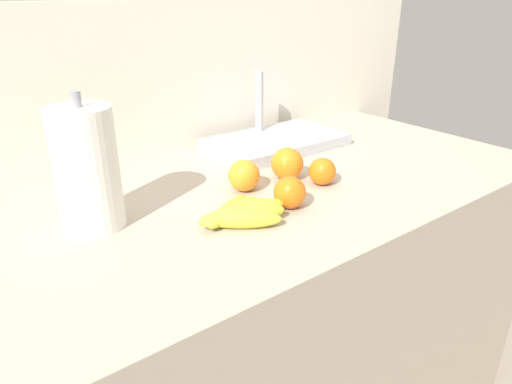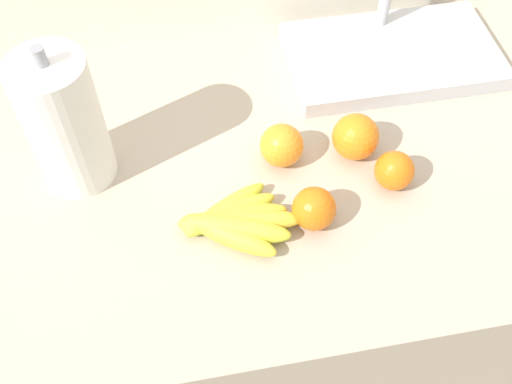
{
  "view_description": "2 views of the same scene",
  "coord_description": "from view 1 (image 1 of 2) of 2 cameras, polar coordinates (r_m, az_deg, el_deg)",
  "views": [
    {
      "loc": [
        -0.62,
        -0.82,
        1.32
      ],
      "look_at": [
        -0.08,
        -0.1,
        0.92
      ],
      "focal_mm": 31.8,
      "sensor_mm": 36.0,
      "label": 1
    },
    {
      "loc": [
        -0.2,
        -0.66,
        1.71
      ],
      "look_at": [
        -0.1,
        -0.11,
        0.94
      ],
      "focal_mm": 41.89,
      "sensor_mm": 36.0,
      "label": 2
    }
  ],
  "objects": [
    {
      "name": "orange_front",
      "position": [
        1.0,
        4.26,
        -0.07
      ],
      "size": [
        0.07,
        0.07,
        0.07
      ],
      "primitive_type": "sphere",
      "color": "orange",
      "rests_on": "counter"
    },
    {
      "name": "sink_basin",
      "position": [
        1.41,
        2.47,
        6.44
      ],
      "size": [
        0.42,
        0.24,
        0.22
      ],
      "color": "#B7BABF",
      "rests_on": "counter"
    },
    {
      "name": "counter",
      "position": [
        1.36,
        0.03,
        -16.63
      ],
      "size": [
        1.6,
        0.74,
        0.88
      ],
      "primitive_type": "cube",
      "color": "#ADA08C",
      "rests_on": "ground"
    },
    {
      "name": "orange_right",
      "position": [
        1.09,
        -1.56,
        2.1
      ],
      "size": [
        0.08,
        0.08,
        0.08
      ],
      "primitive_type": "sphere",
      "color": "orange",
      "rests_on": "counter"
    },
    {
      "name": "orange_far_right",
      "position": [
        1.16,
        3.95,
        3.57
      ],
      "size": [
        0.08,
        0.08,
        0.08
      ],
      "primitive_type": "sphere",
      "color": "orange",
      "rests_on": "counter"
    },
    {
      "name": "paper_towel_roll",
      "position": [
        0.95,
        -20.49,
        2.69
      ],
      "size": [
        0.12,
        0.12,
        0.28
      ],
      "color": "white",
      "rests_on": "counter"
    },
    {
      "name": "banana_bunch",
      "position": [
        0.94,
        -2.15,
        -2.75
      ],
      "size": [
        0.21,
        0.17,
        0.04
      ],
      "color": "yellow",
      "rests_on": "counter"
    },
    {
      "name": "wall_back",
      "position": [
        1.53,
        -9.09,
        -2.47
      ],
      "size": [
        2.0,
        0.06,
        1.3
      ],
      "primitive_type": "cube",
      "color": "silver",
      "rests_on": "ground"
    },
    {
      "name": "orange_back_left",
      "position": [
        1.14,
        8.34,
        2.58
      ],
      "size": [
        0.07,
        0.07,
        0.07
      ],
      "primitive_type": "sphere",
      "color": "orange",
      "rests_on": "counter"
    }
  ]
}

